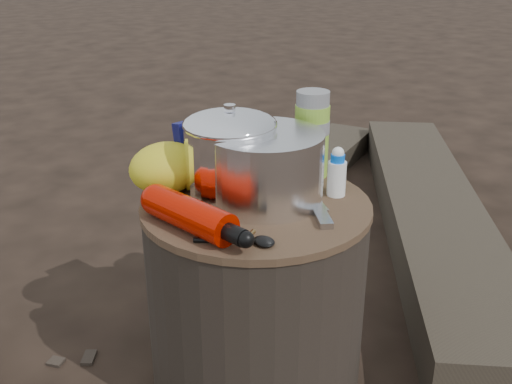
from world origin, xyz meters
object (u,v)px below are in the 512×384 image
travel_mug (269,150)px  log_main (431,216)px  stump (256,293)px  fuel_bottle (190,215)px  thermos (312,135)px  camping_pot (230,154)px

travel_mug → log_main: bearing=11.9°
stump → fuel_bottle: 0.32m
log_main → travel_mug: bearing=-131.9°
log_main → travel_mug: 0.91m
log_main → thermos: size_ratio=8.94×
stump → travel_mug: bearing=50.0°
stump → thermos: thermos is taller
stump → fuel_bottle: (-0.18, -0.05, 0.26)m
thermos → travel_mug: thermos is taller
camping_pot → travel_mug: size_ratio=1.83×
log_main → thermos: (-0.71, -0.24, 0.48)m
log_main → travel_mug: travel_mug is taller
log_main → camping_pot: camping_pot is taller
fuel_bottle → travel_mug: travel_mug is taller
stump → thermos: 0.39m
thermos → log_main: bearing=18.5°
log_main → fuel_bottle: size_ratio=6.59×
stump → camping_pot: (-0.03, 0.06, 0.33)m
fuel_bottle → thermos: 0.40m
camping_pot → travel_mug: camping_pot is taller
stump → travel_mug: travel_mug is taller
log_main → stump: bearing=-124.8°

